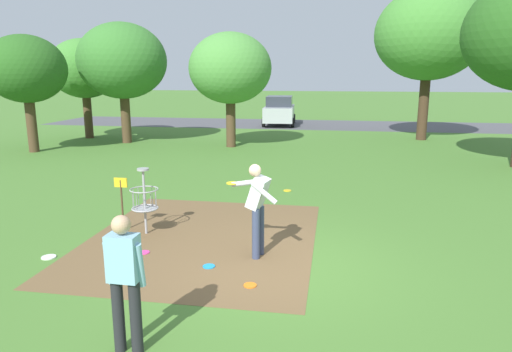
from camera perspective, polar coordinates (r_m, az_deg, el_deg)
ground_plane at (r=8.12m, az=2.87°, el=-11.17°), size 160.00×160.00×0.00m
dirt_tee_pad at (r=9.46m, az=-6.67°, el=-7.68°), size 4.49×5.37×0.01m
disc_golf_basket at (r=9.76m, az=-13.93°, el=-2.71°), size 0.98×0.58×1.39m
player_foreground_watching at (r=8.23m, az=0.16°, el=-3.51°), size 1.03×0.68×1.71m
player_throwing at (r=5.67m, az=-15.95°, el=-11.87°), size 0.47×0.40×1.71m
frisbee_near_basket at (r=13.12m, az=3.90°, el=-1.81°), size 0.22×0.22×0.02m
frisbee_by_tee at (r=7.44m, az=-0.74°, el=-13.38°), size 0.21×0.21×0.02m
frisbee_mid_grass at (r=12.77m, az=-0.24°, el=-2.18°), size 0.23×0.23×0.02m
frisbee_far_left at (r=8.93m, az=-13.68°, el=-9.17°), size 0.21×0.21×0.02m
frisbee_far_right at (r=9.28m, az=-24.26°, el=-9.13°), size 0.26×0.26×0.02m
frisbee_scattered_b at (r=8.14m, az=-5.85°, el=-11.06°), size 0.21×0.21×0.02m
tree_near_left at (r=20.77m, az=-3.21°, el=13.12°), size 3.64×3.64×5.03m
tree_near_right at (r=24.54m, az=20.62°, el=16.06°), size 5.14×5.14×7.28m
tree_mid_left at (r=25.18m, az=-20.48°, el=12.30°), size 3.45×3.45×4.96m
tree_mid_center at (r=21.53m, az=-26.59°, el=11.69°), size 3.24×3.24×4.82m
tree_mid_right at (r=22.87m, az=-16.21°, el=13.47°), size 4.09×4.09×5.57m
parking_lot_strip at (r=30.33m, az=8.02°, el=6.31°), size 36.00×6.00×0.01m
parked_car_leftmost at (r=29.86m, az=2.91°, el=8.09°), size 2.17×4.30×1.84m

